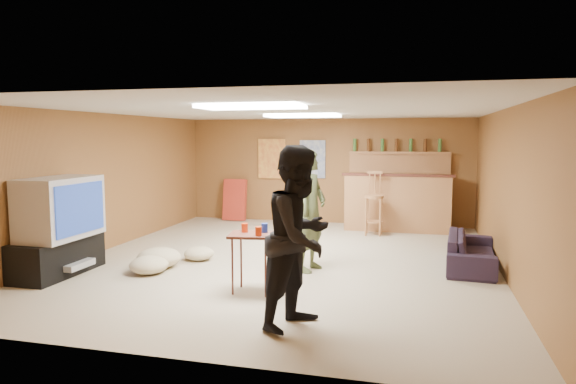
% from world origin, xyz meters
% --- Properties ---
extents(ground, '(7.00, 7.00, 0.00)m').
position_xyz_m(ground, '(0.00, 0.00, 0.00)').
color(ground, tan).
rests_on(ground, ground).
extents(ceiling, '(6.00, 7.00, 0.02)m').
position_xyz_m(ceiling, '(0.00, 0.00, 2.20)').
color(ceiling, silver).
rests_on(ceiling, ground).
extents(wall_back, '(6.00, 0.02, 2.20)m').
position_xyz_m(wall_back, '(0.00, 3.50, 1.10)').
color(wall_back, brown).
rests_on(wall_back, ground).
extents(wall_front, '(6.00, 0.02, 2.20)m').
position_xyz_m(wall_front, '(0.00, -3.50, 1.10)').
color(wall_front, brown).
rests_on(wall_front, ground).
extents(wall_left, '(0.02, 7.00, 2.20)m').
position_xyz_m(wall_left, '(-3.00, 0.00, 1.10)').
color(wall_left, brown).
rests_on(wall_left, ground).
extents(wall_right, '(0.02, 7.00, 2.20)m').
position_xyz_m(wall_right, '(3.00, 0.00, 1.10)').
color(wall_right, brown).
rests_on(wall_right, ground).
extents(tv_stand, '(0.55, 1.30, 0.50)m').
position_xyz_m(tv_stand, '(-2.72, -1.50, 0.25)').
color(tv_stand, black).
rests_on(tv_stand, ground).
extents(dvd_box, '(0.35, 0.50, 0.08)m').
position_xyz_m(dvd_box, '(-2.50, -1.50, 0.15)').
color(dvd_box, '#B2B2B7').
rests_on(dvd_box, tv_stand).
extents(tv_body, '(0.60, 1.10, 0.80)m').
position_xyz_m(tv_body, '(-2.65, -1.50, 0.90)').
color(tv_body, '#B2B2B7').
rests_on(tv_body, tv_stand).
extents(tv_screen, '(0.02, 0.95, 0.65)m').
position_xyz_m(tv_screen, '(-2.34, -1.50, 0.90)').
color(tv_screen, navy).
rests_on(tv_screen, tv_body).
extents(bar_counter, '(2.00, 0.60, 1.10)m').
position_xyz_m(bar_counter, '(1.50, 2.95, 0.55)').
color(bar_counter, '#9B6338').
rests_on(bar_counter, ground).
extents(bar_lip, '(2.10, 0.12, 0.05)m').
position_xyz_m(bar_lip, '(1.50, 2.70, 1.10)').
color(bar_lip, '#421D15').
rests_on(bar_lip, bar_counter).
extents(bar_shelf, '(2.00, 0.18, 0.05)m').
position_xyz_m(bar_shelf, '(1.50, 3.40, 1.50)').
color(bar_shelf, '#9B6338').
rests_on(bar_shelf, bar_backing).
extents(bar_backing, '(2.00, 0.14, 0.60)m').
position_xyz_m(bar_backing, '(1.50, 3.42, 1.20)').
color(bar_backing, '#9B6338').
rests_on(bar_backing, bar_counter).
extents(poster_left, '(0.60, 0.03, 0.85)m').
position_xyz_m(poster_left, '(-1.20, 3.46, 1.35)').
color(poster_left, '#BF3F26').
rests_on(poster_left, wall_back).
extents(poster_right, '(0.55, 0.03, 0.80)m').
position_xyz_m(poster_right, '(-0.30, 3.46, 1.35)').
color(poster_right, '#334C99').
rests_on(poster_right, wall_back).
extents(folding_chair_stack, '(0.50, 0.26, 0.91)m').
position_xyz_m(folding_chair_stack, '(-2.00, 3.30, 0.45)').
color(folding_chair_stack, '#B83122').
rests_on(folding_chair_stack, ground).
extents(ceiling_panel_front, '(1.20, 0.60, 0.04)m').
position_xyz_m(ceiling_panel_front, '(0.00, -1.50, 2.17)').
color(ceiling_panel_front, white).
rests_on(ceiling_panel_front, ceiling).
extents(ceiling_panel_back, '(1.20, 0.60, 0.04)m').
position_xyz_m(ceiling_panel_back, '(0.00, 1.20, 2.17)').
color(ceiling_panel_back, white).
rests_on(ceiling_panel_back, ceiling).
extents(person_olive, '(0.52, 0.68, 1.66)m').
position_xyz_m(person_olive, '(0.48, -0.45, 0.83)').
color(person_olive, '#47522F').
rests_on(person_olive, ground).
extents(person_black, '(0.93, 1.04, 1.75)m').
position_xyz_m(person_black, '(0.81, -2.51, 0.87)').
color(person_black, black).
rests_on(person_black, ground).
extents(sofa, '(0.75, 1.64, 0.47)m').
position_xyz_m(sofa, '(2.64, 0.27, 0.23)').
color(sofa, black).
rests_on(sofa, ground).
extents(tray_table, '(0.60, 0.51, 0.70)m').
position_xyz_m(tray_table, '(0.04, -1.59, 0.35)').
color(tray_table, '#421D15').
rests_on(tray_table, ground).
extents(cup_red_near, '(0.09, 0.09, 0.11)m').
position_xyz_m(cup_red_near, '(-0.09, -1.53, 0.75)').
color(cup_red_near, red).
rests_on(cup_red_near, tray_table).
extents(cup_red_far, '(0.10, 0.10, 0.10)m').
position_xyz_m(cup_red_far, '(0.14, -1.70, 0.75)').
color(cup_red_far, red).
rests_on(cup_red_far, tray_table).
extents(cup_blue, '(0.10, 0.10, 0.11)m').
position_xyz_m(cup_blue, '(0.15, -1.49, 0.75)').
color(cup_blue, '#162E99').
rests_on(cup_blue, tray_table).
extents(bar_stool_left, '(0.42, 0.42, 1.11)m').
position_xyz_m(bar_stool_left, '(1.10, 2.33, 0.55)').
color(bar_stool_left, '#9B6338').
rests_on(bar_stool_left, ground).
extents(bar_stool_right, '(0.47, 0.47, 1.25)m').
position_xyz_m(bar_stool_right, '(2.11, 2.84, 0.62)').
color(bar_stool_right, '#9B6338').
rests_on(bar_stool_right, ground).
extents(cushion_near_tv, '(0.72, 0.72, 0.28)m').
position_xyz_m(cushion_near_tv, '(-1.61, -0.82, 0.14)').
color(cushion_near_tv, tan).
rests_on(cushion_near_tv, ground).
extents(cushion_mid, '(0.56, 0.56, 0.20)m').
position_xyz_m(cushion_mid, '(-1.24, -0.29, 0.10)').
color(cushion_mid, tan).
rests_on(cushion_mid, ground).
extents(cushion_far, '(0.66, 0.66, 0.23)m').
position_xyz_m(cushion_far, '(-1.58, -1.15, 0.12)').
color(cushion_far, tan).
rests_on(cushion_far, ground).
extents(bottle_row, '(1.76, 0.08, 0.26)m').
position_xyz_m(bottle_row, '(1.44, 3.38, 1.65)').
color(bottle_row, '#3F7233').
rests_on(bottle_row, bar_shelf).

